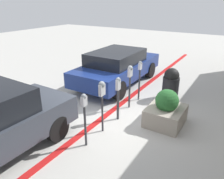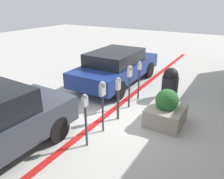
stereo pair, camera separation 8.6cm
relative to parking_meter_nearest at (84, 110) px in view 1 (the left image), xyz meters
name	(u,v)px [view 1 (the left image)]	position (x,y,z in m)	size (l,w,h in m)	color
ground_plane	(110,115)	(1.58, 0.31, -0.97)	(40.00, 40.00, 0.00)	beige
curb_strip	(108,114)	(1.58, 0.39, -0.95)	(19.00, 0.16, 0.04)	red
parking_meter_nearest	(84,110)	(0.00, 0.00, 0.00)	(0.15, 0.13, 1.39)	#38383D
parking_meter_second	(102,94)	(0.74, 0.01, 0.15)	(0.20, 0.17, 1.46)	#38383D
parking_meter_middle	(118,93)	(1.53, -0.02, -0.11)	(0.16, 0.13, 1.34)	#38383D
parking_meter_fourth	(130,77)	(2.41, 0.05, 0.10)	(0.19, 0.16, 1.46)	#38383D
parking_meter_farthest	(140,74)	(3.14, 0.05, 0.01)	(0.14, 0.12, 1.43)	#38383D
planter_box	(166,111)	(2.02, -1.33, -0.55)	(1.12, 1.00, 1.07)	#A39989
parked_car_middle	(118,66)	(4.17, 1.54, -0.20)	(4.64, 1.98, 1.44)	navy
trash_bin	(171,84)	(3.85, -0.87, -0.40)	(0.59, 0.59, 1.14)	black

